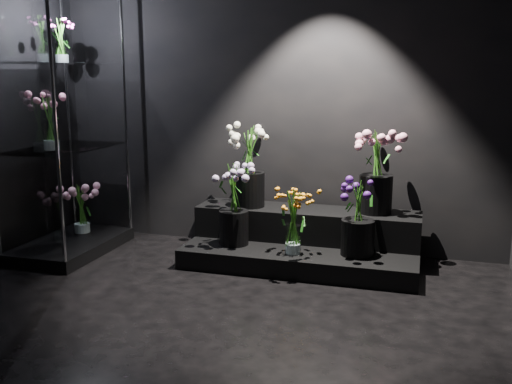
% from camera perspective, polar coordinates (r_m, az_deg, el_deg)
% --- Properties ---
extents(floor, '(4.00, 4.00, 0.00)m').
position_cam_1_polar(floor, '(3.49, -6.86, -14.42)').
color(floor, black).
rests_on(floor, ground).
extents(wall_back, '(4.00, 0.00, 4.00)m').
position_cam_1_polar(wall_back, '(5.03, 1.91, 10.18)').
color(wall_back, black).
rests_on(wall_back, floor).
extents(display_riser, '(1.88, 0.83, 0.42)m').
position_cam_1_polar(display_riser, '(4.78, 4.79, -4.86)').
color(display_riser, black).
rests_on(display_riser, floor).
extents(display_case, '(0.65, 1.08, 2.37)m').
position_cam_1_polar(display_case, '(5.09, -18.81, 7.20)').
color(display_case, black).
rests_on(display_case, floor).
extents(bouquet_orange_bells, '(0.30, 0.30, 0.50)m').
position_cam_1_polar(bouquet_orange_bells, '(4.42, 3.76, -2.94)').
color(bouquet_orange_bells, white).
rests_on(bouquet_orange_bells, display_riser).
extents(bouquet_lilac, '(0.43, 0.43, 0.69)m').
position_cam_1_polar(bouquet_lilac, '(4.63, -2.26, -0.55)').
color(bouquet_lilac, black).
rests_on(bouquet_lilac, display_riser).
extents(bouquet_purple, '(0.37, 0.37, 0.59)m').
position_cam_1_polar(bouquet_purple, '(4.44, 10.20, -2.21)').
color(bouquet_purple, black).
rests_on(bouquet_purple, display_riser).
extents(bouquet_cream_roses, '(0.43, 0.43, 0.68)m').
position_cam_1_polar(bouquet_cream_roses, '(4.83, -0.62, 3.17)').
color(bouquet_cream_roses, black).
rests_on(bouquet_cream_roses, display_riser).
extents(bouquet_pink_roses, '(0.44, 0.44, 0.68)m').
position_cam_1_polar(bouquet_pink_roses, '(4.71, 11.97, 2.49)').
color(bouquet_pink_roses, black).
rests_on(bouquet_pink_roses, display_riser).
extents(bouquet_case_pink, '(0.33, 0.33, 0.47)m').
position_cam_1_polar(bouquet_case_pink, '(4.95, -19.91, 6.86)').
color(bouquet_case_pink, white).
rests_on(bouquet_case_pink, display_case).
extents(bouquet_case_magenta, '(0.25, 0.25, 0.36)m').
position_cam_1_polar(bouquet_case_magenta, '(5.20, -18.95, 14.17)').
color(bouquet_case_magenta, white).
rests_on(bouquet_case_magenta, display_case).
extents(bouquet_case_base_pink, '(0.37, 0.37, 0.45)m').
position_cam_1_polar(bouquet_case_base_pink, '(5.43, -17.10, -1.48)').
color(bouquet_case_base_pink, white).
rests_on(bouquet_case_base_pink, display_case).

